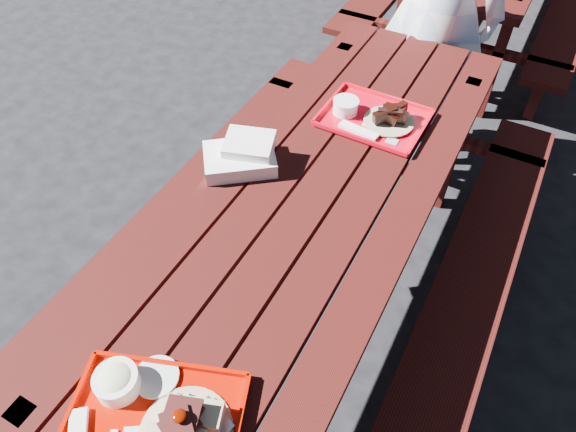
{
  "coord_description": "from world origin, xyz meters",
  "views": [
    {
      "loc": [
        0.5,
        -1.07,
        1.98
      ],
      "look_at": [
        0.0,
        -0.15,
        0.82
      ],
      "focal_mm": 32.0,
      "sensor_mm": 36.0,
      "label": 1
    }
  ],
  "objects_px": {
    "picnic_table_near": "(308,237)",
    "near_tray": "(153,416)",
    "person": "(440,2)",
    "far_tray": "(372,117)"
  },
  "relations": [
    {
      "from": "far_tray",
      "to": "person",
      "type": "height_order",
      "value": "person"
    },
    {
      "from": "picnic_table_near",
      "to": "far_tray",
      "type": "distance_m",
      "value": 0.54
    },
    {
      "from": "picnic_table_near",
      "to": "far_tray",
      "type": "bearing_deg",
      "value": 87.9
    },
    {
      "from": "near_tray",
      "to": "person",
      "type": "xyz_separation_m",
      "value": [
        0.0,
        2.18,
        0.08
      ]
    },
    {
      "from": "picnic_table_near",
      "to": "near_tray",
      "type": "height_order",
      "value": "near_tray"
    },
    {
      "from": "picnic_table_near",
      "to": "near_tray",
      "type": "bearing_deg",
      "value": -89.75
    },
    {
      "from": "person",
      "to": "near_tray",
      "type": "bearing_deg",
      "value": 102.18
    },
    {
      "from": "near_tray",
      "to": "far_tray",
      "type": "height_order",
      "value": "near_tray"
    },
    {
      "from": "near_tray",
      "to": "far_tray",
      "type": "distance_m",
      "value": 1.32
    },
    {
      "from": "far_tray",
      "to": "picnic_table_near",
      "type": "bearing_deg",
      "value": -92.1
    }
  ]
}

